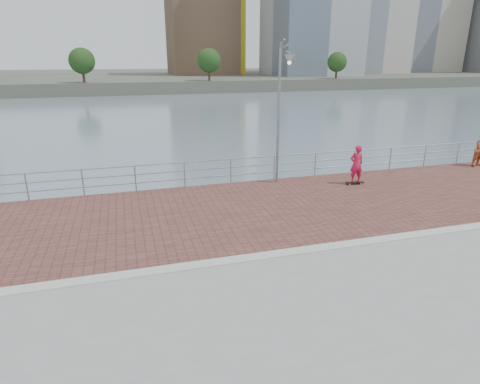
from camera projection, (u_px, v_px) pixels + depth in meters
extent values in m
plane|color=slate|center=(259.00, 318.00, 11.91)|extent=(400.00, 400.00, 0.00)
cube|color=brown|center=(228.00, 212.00, 14.54)|extent=(40.00, 6.80, 0.02)
cube|color=#B7B5AD|center=(260.00, 257.00, 11.26)|extent=(40.00, 0.40, 0.06)
cube|color=#4C5142|center=(131.00, 78.00, 122.94)|extent=(320.00, 95.00, 2.50)
cylinder|color=#8C9EA8|center=(27.00, 187.00, 15.56)|extent=(0.06, 0.06, 1.10)
cylinder|color=#8C9EA8|center=(83.00, 183.00, 16.11)|extent=(0.06, 0.06, 1.10)
cylinder|color=#8C9EA8|center=(135.00, 179.00, 16.65)|extent=(0.06, 0.06, 1.10)
cylinder|color=#8C9EA8|center=(185.00, 175.00, 17.19)|extent=(0.06, 0.06, 1.10)
cylinder|color=#8C9EA8|center=(231.00, 171.00, 17.73)|extent=(0.06, 0.06, 1.10)
cylinder|color=#8C9EA8|center=(274.00, 168.00, 18.28)|extent=(0.06, 0.06, 1.10)
cylinder|color=#8C9EA8|center=(315.00, 165.00, 18.82)|extent=(0.06, 0.06, 1.10)
cylinder|color=#8C9EA8|center=(354.00, 162.00, 19.36)|extent=(0.06, 0.06, 1.10)
cylinder|color=#8C9EA8|center=(390.00, 159.00, 19.90)|extent=(0.06, 0.06, 1.10)
cylinder|color=#8C9EA8|center=(425.00, 156.00, 20.45)|extent=(0.06, 0.06, 1.10)
cylinder|color=#8C9EA8|center=(458.00, 153.00, 20.99)|extent=(0.06, 0.06, 1.10)
cylinder|color=#8C9EA8|center=(208.00, 161.00, 17.29)|extent=(39.00, 0.05, 0.05)
cylinder|color=#8C9EA8|center=(208.00, 169.00, 17.41)|extent=(39.00, 0.05, 0.05)
cylinder|color=#8C9EA8|center=(208.00, 177.00, 17.52)|extent=(39.00, 0.05, 0.05)
cylinder|color=gray|center=(278.00, 119.00, 17.07)|extent=(0.11, 0.11, 5.71)
cylinder|color=gray|center=(285.00, 47.00, 15.72)|extent=(0.07, 0.95, 0.07)
cone|color=#B2B2AD|center=(290.00, 52.00, 15.34)|extent=(0.42, 0.42, 0.33)
cube|color=black|center=(355.00, 182.00, 17.67)|extent=(0.83, 0.28, 0.03)
cylinder|color=beige|center=(350.00, 184.00, 17.57)|extent=(0.07, 0.05, 0.06)
cylinder|color=beige|center=(361.00, 184.00, 17.67)|extent=(0.07, 0.05, 0.06)
cylinder|color=beige|center=(348.00, 183.00, 17.71)|extent=(0.07, 0.05, 0.06)
cylinder|color=beige|center=(359.00, 183.00, 17.81)|extent=(0.07, 0.05, 0.06)
imported|color=#C91A45|center=(356.00, 164.00, 17.40)|extent=(0.64, 0.45, 1.66)
cube|color=brown|center=(201.00, 19.00, 111.74)|extent=(18.00, 18.00, 29.39)
cube|color=#ADA38E|center=(419.00, 3.00, 133.77)|extent=(24.00, 22.00, 43.95)
cylinder|color=#473323|center=(83.00, 73.00, 77.90)|extent=(0.50, 0.50, 3.82)
sphere|color=#193814|center=(82.00, 61.00, 77.20)|extent=(4.91, 4.91, 4.91)
cylinder|color=#473323|center=(209.00, 71.00, 84.50)|extent=(0.50, 0.50, 3.82)
sphere|color=#193814|center=(209.00, 60.00, 83.80)|extent=(4.92, 4.92, 4.92)
cylinder|color=#473323|center=(336.00, 71.00, 92.49)|extent=(0.50, 0.50, 3.45)
sphere|color=#193814|center=(337.00, 62.00, 91.86)|extent=(4.43, 4.43, 4.43)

